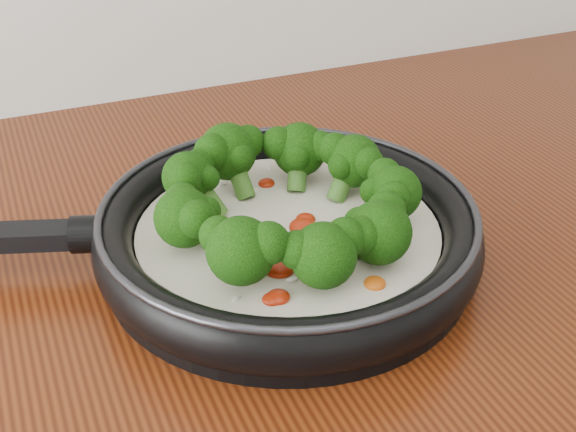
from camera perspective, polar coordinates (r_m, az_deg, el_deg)
name	(u,v)px	position (r m, az deg, el deg)	size (l,w,h in m)	color
skillet	(284,227)	(0.69, -0.27, -0.85)	(0.59, 0.46, 0.10)	black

